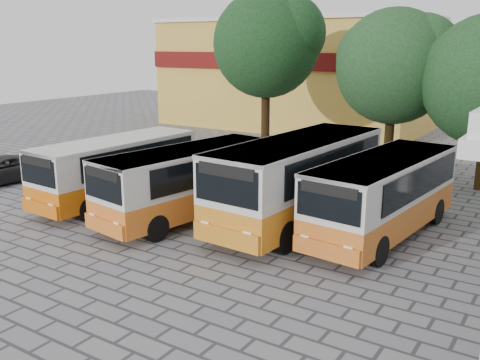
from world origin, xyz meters
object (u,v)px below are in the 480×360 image
Objects in this scene: bus_far_left at (117,166)px; parked_car at (0,170)px; bus_far_right at (384,192)px; bus_centre_left at (189,179)px; bus_centre_right at (299,176)px.

bus_far_left is 7.03m from parked_car.
bus_far_right reaches higher than bus_far_left.
bus_centre_left reaches higher than bus_far_left.
bus_centre_right is at bearing 15.16° from bus_far_left.
bus_far_left is at bearing -163.81° from bus_far_right.
bus_centre_right reaches higher than bus_far_right.
bus_centre_left is 1.74× the size of parked_car.
bus_far_left is 1.67× the size of parked_car.
bus_far_right is at bearing 13.51° from bus_far_left.
bus_far_right is 17.69m from parked_car.
bus_centre_left is at bearing -151.44° from bus_centre_right.
bus_centre_right reaches higher than parked_car.
bus_far_right is at bearing 26.46° from bus_centre_left.
parked_car is (-6.92, -0.82, -0.91)m from bus_far_left.
bus_centre_left is 0.99× the size of bus_far_right.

